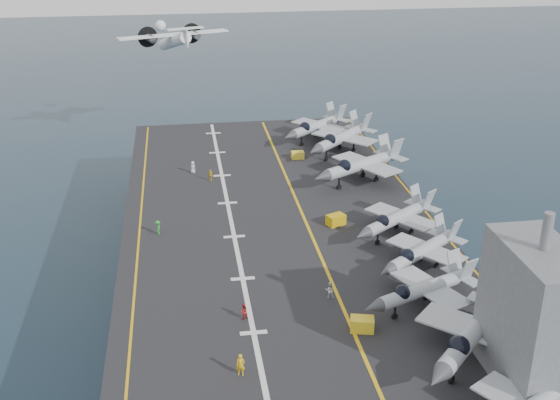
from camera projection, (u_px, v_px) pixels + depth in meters
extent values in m
plane|color=#142135|center=(285.00, 309.00, 86.67)|extent=(500.00, 500.00, 0.00)
cube|color=#56595E|center=(285.00, 274.00, 84.71)|extent=(36.00, 90.00, 10.00)
cube|color=black|center=(285.00, 235.00, 82.66)|extent=(38.00, 92.00, 0.40)
cube|color=gold|center=(310.00, 232.00, 82.98)|extent=(0.35, 90.00, 0.02)
cube|color=silver|center=(234.00, 237.00, 81.77)|extent=(0.50, 90.00, 0.02)
cube|color=gold|center=(139.00, 243.00, 80.28)|extent=(0.25, 90.00, 0.02)
cube|color=gold|center=(435.00, 223.00, 85.08)|extent=(0.25, 90.00, 0.02)
imported|color=gold|center=(241.00, 365.00, 57.58)|extent=(1.32, 1.02, 1.97)
imported|color=#B21919|center=(244.00, 311.00, 65.44)|extent=(1.16, 1.03, 1.61)
imported|color=#209226|center=(158.00, 228.00, 82.00)|extent=(0.78, 1.10, 1.76)
imported|color=yellow|center=(210.00, 175.00, 97.81)|extent=(1.20, 1.13, 1.67)
imported|color=silver|center=(193.00, 167.00, 100.58)|extent=(1.27, 1.23, 1.78)
imported|color=silver|center=(330.00, 290.00, 68.88)|extent=(1.17, 0.89, 1.76)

